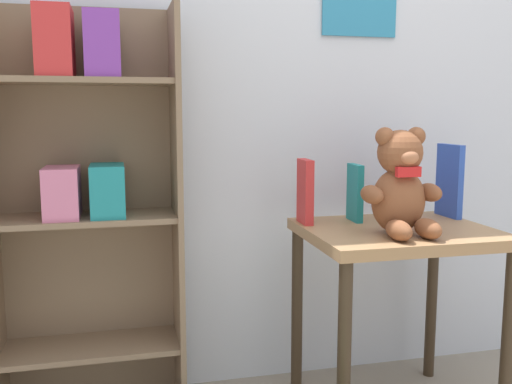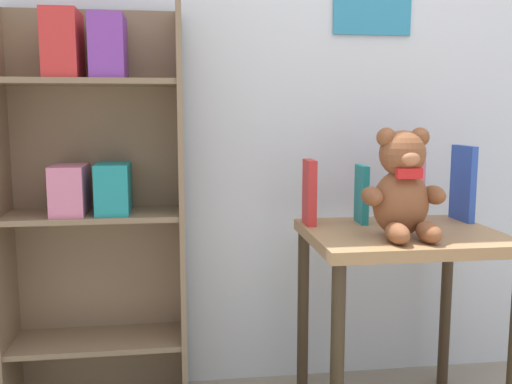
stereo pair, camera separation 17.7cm
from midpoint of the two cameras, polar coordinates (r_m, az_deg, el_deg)
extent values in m
cube|color=silver|center=(2.18, 9.95, 14.08)|extent=(4.80, 0.06, 2.50)
cube|color=teal|center=(2.22, 13.97, 18.08)|extent=(0.29, 0.01, 0.24)
cube|color=#7F664C|center=(1.98, -21.81, -2.42)|extent=(0.02, 0.25, 1.35)
cube|color=#7F664C|center=(1.92, -4.84, -2.15)|extent=(0.02, 0.25, 1.35)
cube|color=#7F664C|center=(2.05, -13.14, -1.72)|extent=(0.60, 0.02, 1.35)
cube|color=#7F664C|center=(2.05, -13.04, -14.29)|extent=(0.56, 0.23, 0.02)
cube|color=#7F664C|center=(1.93, -13.45, -2.31)|extent=(0.56, 0.23, 0.02)
cube|color=#7F664C|center=(1.90, -13.89, 10.63)|extent=(0.56, 0.23, 0.02)
cube|color=red|center=(1.91, -16.18, 13.97)|extent=(0.11, 0.18, 0.21)
cube|color=purple|center=(1.89, -11.89, 13.98)|extent=(0.11, 0.18, 0.20)
cube|color=#D17093|center=(1.91, -15.64, 0.21)|extent=(0.11, 0.18, 0.16)
cube|color=teal|center=(1.90, -11.49, 0.36)|extent=(0.11, 0.18, 0.16)
cube|color=#9E754C|center=(1.89, 17.06, -4.28)|extent=(0.60, 0.50, 0.04)
cylinder|color=#37291A|center=(1.70, 11.22, -16.90)|extent=(0.04, 0.04, 0.61)
cylinder|color=#37291A|center=(2.09, 7.20, -11.97)|extent=(0.04, 0.04, 0.61)
cylinder|color=#37291A|center=(2.29, 20.61, -10.67)|extent=(0.04, 0.04, 0.61)
ellipsoid|color=brown|center=(1.79, 17.04, -1.09)|extent=(0.17, 0.13, 0.20)
sphere|color=brown|center=(1.78, 17.24, 3.68)|extent=(0.14, 0.14, 0.14)
sphere|color=brown|center=(1.75, 15.76, 5.27)|extent=(0.06, 0.06, 0.06)
sphere|color=brown|center=(1.80, 18.81, 5.21)|extent=(0.06, 0.06, 0.06)
ellipsoid|color=#B56E48|center=(1.73, 18.05, 3.17)|extent=(0.06, 0.04, 0.04)
ellipsoid|color=brown|center=(1.74, 14.40, -0.44)|extent=(0.06, 0.11, 0.06)
ellipsoid|color=brown|center=(1.82, 20.07, -0.30)|extent=(0.06, 0.11, 0.06)
ellipsoid|color=brown|center=(1.70, 16.89, -4.01)|extent=(0.06, 0.12, 0.06)
ellipsoid|color=brown|center=(1.74, 19.72, -3.85)|extent=(0.06, 0.12, 0.06)
cube|color=red|center=(1.73, 17.94, 1.76)|extent=(0.08, 0.02, 0.03)
cube|color=red|center=(1.91, 8.03, -0.05)|extent=(0.03, 0.11, 0.22)
cube|color=teal|center=(1.97, 13.07, -0.24)|extent=(0.03, 0.10, 0.20)
cube|color=#D17093|center=(2.03, 17.90, 0.11)|extent=(0.03, 0.14, 0.22)
cube|color=#2D51B7|center=(2.12, 22.28, 0.80)|extent=(0.03, 0.14, 0.26)
camera|label=1|loc=(0.09, -87.14, 0.41)|focal=40.00mm
camera|label=2|loc=(0.09, 92.86, -0.41)|focal=40.00mm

